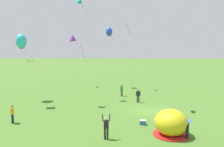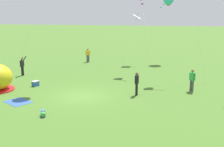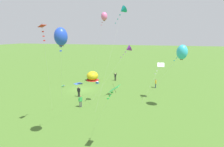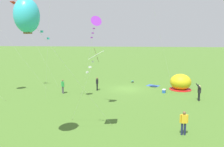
# 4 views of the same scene
# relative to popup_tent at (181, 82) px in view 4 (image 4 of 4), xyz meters

# --- Properties ---
(ground_plane) EXTENTS (300.00, 300.00, 0.00)m
(ground_plane) POSITION_rel_popup_tent_xyz_m (7.01, 0.55, -1.00)
(ground_plane) COLOR #477028
(popup_tent) EXTENTS (2.81, 2.81, 2.10)m
(popup_tent) POSITION_rel_popup_tent_xyz_m (0.00, 0.00, 0.00)
(popup_tent) COLOR gold
(popup_tent) RESTS_ON ground
(picnic_blanket) EXTENTS (2.09, 1.91, 0.01)m
(picnic_blanket) POSITION_rel_popup_tent_xyz_m (3.44, -1.95, -0.99)
(picnic_blanket) COLOR #3359A5
(picnic_blanket) RESTS_ON ground
(cooler_box) EXTENTS (0.50, 0.61, 0.44)m
(cooler_box) POSITION_rel_popup_tent_xyz_m (2.30, 1.99, -0.78)
(cooler_box) COLOR #2659B2
(cooler_box) RESTS_ON ground
(toddler_crawling) EXTENTS (0.43, 0.54, 0.32)m
(toddler_crawling) POSITION_rel_popup_tent_xyz_m (6.43, -3.77, -0.82)
(toddler_crawling) COLOR green
(toddler_crawling) RESTS_ON ground
(person_center_field) EXTENTS (0.24, 0.59, 1.72)m
(person_center_field) POSITION_rel_popup_tent_xyz_m (10.79, 1.83, -0.03)
(person_center_field) COLOR black
(person_center_field) RESTS_ON ground
(person_flying_kite) EXTENTS (0.50, 0.68, 1.89)m
(person_flying_kite) POSITION_rel_popup_tent_xyz_m (-1.07, 5.10, 0.00)
(person_flying_kite) COLOR black
(person_flying_kite) RESTS_ON ground
(person_watching_sky) EXTENTS (0.45, 0.44, 1.72)m
(person_watching_sky) POSITION_rel_popup_tent_xyz_m (14.64, 3.97, -0.03)
(person_watching_sky) COLOR #4C4C51
(person_watching_sky) RESTS_ON ground
(person_far_back) EXTENTS (0.59, 0.27, 1.72)m
(person_far_back) POSITION_rel_popup_tent_xyz_m (2.18, 14.06, -0.03)
(person_far_back) COLOR #1E2347
(person_far_back) RESTS_ON ground
(kite_white) EXTENTS (3.10, 3.02, 6.05)m
(kite_white) POSITION_rel_popup_tent_xyz_m (8.28, 14.67, 4.43)
(kite_white) COLOR silver
(kite_white) RESTS_ON ground
(kite_purple) EXTENTS (3.50, 5.82, 8.63)m
(kite_purple) POSITION_rel_popup_tent_xyz_m (9.28, 9.76, 7.03)
(kite_purple) COLOR silver
(kite_purple) RESTS_ON ground
(kite_cyan) EXTENTS (4.90, 5.00, 8.91)m
(kite_cyan) POSITION_rel_popup_tent_xyz_m (11.55, 17.31, 6.94)
(kite_cyan) COLOR silver
(kite_cyan) RESTS_ON ground
(kite_red) EXTENTS (4.65, 2.97, 11.30)m
(kite_red) POSITION_rel_popup_tent_xyz_m (20.48, 3.01, 9.40)
(kite_red) COLOR silver
(kite_red) RESTS_ON ground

